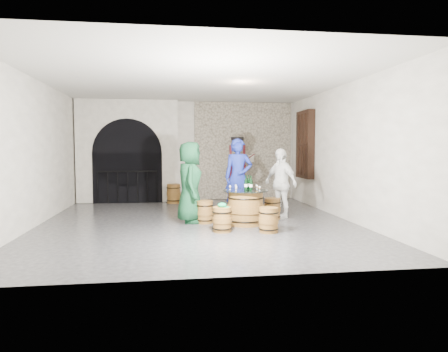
{
  "coord_description": "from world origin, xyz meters",
  "views": [
    {
      "loc": [
        -0.63,
        -9.08,
        1.69
      ],
      "look_at": [
        0.63,
        0.03,
        1.05
      ],
      "focal_mm": 32.0,
      "sensor_mm": 36.0,
      "label": 1
    }
  ],
  "objects": [
    {
      "name": "wall_back",
      "position": [
        0.0,
        4.0,
        1.6
      ],
      "size": [
        8.0,
        0.0,
        8.0
      ],
      "primitive_type": "plane",
      "rotation": [
        1.57,
        0.0,
        0.0
      ],
      "color": "beige",
      "rests_on": "ground"
    },
    {
      "name": "barrel_stool_right",
      "position": [
        1.8,
        0.1,
        0.25
      ],
      "size": [
        0.41,
        0.41,
        0.51
      ],
      "color": "brown",
      "rests_on": "ground"
    },
    {
      "name": "arched_opening",
      "position": [
        -1.9,
        3.74,
        1.58
      ],
      "size": [
        3.1,
        0.6,
        3.19
      ],
      "color": "beige",
      "rests_on": "ground"
    },
    {
      "name": "tasting_glass_c",
      "position": [
        0.88,
        -0.13,
        0.81
      ],
      "size": [
        0.05,
        0.05,
        0.1
      ],
      "primitive_type": null,
      "color": "#A96B20",
      "rests_on": "barrel_table"
    },
    {
      "name": "person_green",
      "position": [
        -0.17,
        -0.04,
        0.92
      ],
      "size": [
        0.62,
        0.92,
        1.84
      ],
      "primitive_type": "imported",
      "rotation": [
        0.0,
        0.0,
        1.54
      ],
      "color": "#103A20",
      "rests_on": "ground"
    },
    {
      "name": "wall_left",
      "position": [
        -3.5,
        0.0,
        1.6
      ],
      "size": [
        0.0,
        8.0,
        8.0
      ],
      "primitive_type": "plane",
      "rotation": [
        1.57,
        0.0,
        1.57
      ],
      "color": "beige",
      "rests_on": "ground"
    },
    {
      "name": "wine_bottle_right",
      "position": [
        1.14,
        -0.29,
        0.9
      ],
      "size": [
        0.08,
        0.08,
        0.32
      ],
      "color": "black",
      "rests_on": "barrel_table"
    },
    {
      "name": "barrel_stool_near_right",
      "position": [
        1.34,
        -1.34,
        0.25
      ],
      "size": [
        0.41,
        0.41,
        0.51
      ],
      "color": "brown",
      "rests_on": "ground"
    },
    {
      "name": "wall_right",
      "position": [
        3.5,
        0.0,
        1.6
      ],
      "size": [
        0.0,
        8.0,
        8.0
      ],
      "primitive_type": "plane",
      "rotation": [
        1.57,
        0.0,
        -1.57
      ],
      "color": "beige",
      "rests_on": "ground"
    },
    {
      "name": "shuttered_window",
      "position": [
        3.38,
        2.4,
        1.8
      ],
      "size": [
        0.23,
        1.1,
        2.0
      ],
      "color": "black",
      "rests_on": "wall_right"
    },
    {
      "name": "tasting_glass_b",
      "position": [
        1.34,
        -0.3,
        0.81
      ],
      "size": [
        0.05,
        0.05,
        0.1
      ],
      "primitive_type": null,
      "color": "#A96B20",
      "rests_on": "barrel_table"
    },
    {
      "name": "wine_bottle_center",
      "position": [
        1.15,
        -0.48,
        0.9
      ],
      "size": [
        0.08,
        0.08,
        0.32
      ],
      "color": "black",
      "rests_on": "barrel_table"
    },
    {
      "name": "wall_front",
      "position": [
        0.0,
        -4.0,
        1.6
      ],
      "size": [
        8.0,
        0.0,
        8.0
      ],
      "primitive_type": "plane",
      "rotation": [
        -1.57,
        0.0,
        0.0
      ],
      "color": "beige",
      "rests_on": "ground"
    },
    {
      "name": "side_barrel",
      "position": [
        -0.5,
        3.26,
        0.29
      ],
      "size": [
        0.44,
        0.44,
        0.59
      ],
      "rotation": [
        0.0,
        0.0,
        0.22
      ],
      "color": "brown",
      "rests_on": "ground"
    },
    {
      "name": "green_cap",
      "position": [
        0.43,
        -1.16,
        0.54
      ],
      "size": [
        0.23,
        0.18,
        0.1
      ],
      "color": "#0B8147",
      "rests_on": "barrel_stool_near_left"
    },
    {
      "name": "tasting_glass_a",
      "position": [
        0.82,
        -0.51,
        0.81
      ],
      "size": [
        0.05,
        0.05,
        0.1
      ],
      "primitive_type": null,
      "color": "#A96B20",
      "rests_on": "barrel_table"
    },
    {
      "name": "person_blue",
      "position": [
        1.09,
        0.75,
        0.97
      ],
      "size": [
        0.72,
        0.49,
        1.93
      ],
      "primitive_type": "imported",
      "rotation": [
        0.0,
        0.0,
        -0.03
      ],
      "color": "navy",
      "rests_on": "ground"
    },
    {
      "name": "control_box",
      "position": [
        2.05,
        3.86,
        1.35
      ],
      "size": [
        0.18,
        0.1,
        0.22
      ],
      "primitive_type": "cube",
      "color": "silver",
      "rests_on": "wall_back"
    },
    {
      "name": "tasting_glass_f",
      "position": [
        0.72,
        -0.31,
        0.81
      ],
      "size": [
        0.05,
        0.05,
        0.1
      ],
      "primitive_type": null,
      "color": "#A96B20",
      "rests_on": "barrel_table"
    },
    {
      "name": "ground",
      "position": [
        0.0,
        0.0,
        0.0
      ],
      "size": [
        8.0,
        8.0,
        0.0
      ],
      "primitive_type": "plane",
      "color": "#2A2A2D",
      "rests_on": "ground"
    },
    {
      "name": "tasting_glass_e",
      "position": [
        1.32,
        -0.61,
        0.81
      ],
      "size": [
        0.05,
        0.05,
        0.1
      ],
      "primitive_type": null,
      "color": "#A96B20",
      "rests_on": "barrel_table"
    },
    {
      "name": "corking_press",
      "position": [
        1.53,
        3.5,
        1.19
      ],
      "size": [
        0.85,
        0.48,
        2.05
      ],
      "rotation": [
        0.0,
        0.0,
        -0.06
      ],
      "color": "#4C0C15",
      "rests_on": "ground"
    },
    {
      "name": "person_white",
      "position": [
        2.04,
        0.28,
        0.84
      ],
      "size": [
        0.84,
        1.06,
        1.69
      ],
      "primitive_type": "imported",
      "rotation": [
        0.0,
        0.0,
        -1.06
      ],
      "color": "white",
      "rests_on": "ground"
    },
    {
      "name": "stone_facing_panel",
      "position": [
        1.8,
        3.94,
        1.6
      ],
      "size": [
        3.2,
        0.12,
        3.18
      ],
      "primitive_type": "cube",
      "color": "#9F947E",
      "rests_on": "ground"
    },
    {
      "name": "wine_bottle_left",
      "position": [
        1.05,
        -0.43,
        0.9
      ],
      "size": [
        0.08,
        0.08,
        0.32
      ],
      "color": "black",
      "rests_on": "barrel_table"
    },
    {
      "name": "barrel_table",
      "position": [
        1.04,
        -0.45,
        0.38
      ],
      "size": [
        0.99,
        0.99,
        0.77
      ],
      "color": "brown",
      "rests_on": "ground"
    },
    {
      "name": "barrel_stool_left",
      "position": [
        0.16,
        -0.15,
        0.25
      ],
      "size": [
        0.41,
        0.41,
        0.51
      ],
      "color": "brown",
      "rests_on": "ground"
    },
    {
      "name": "tasting_glass_d",
      "position": [
        1.34,
        -0.18,
        0.81
      ],
      "size": [
        0.05,
        0.05,
        0.1
      ],
      "primitive_type": null,
      "color": "#A96B20",
      "rests_on": "barrel_table"
    },
    {
      "name": "barrel_stool_far",
      "position": [
        1.08,
        0.48,
        0.25
      ],
      "size": [
        0.41,
        0.41,
        0.51
      ],
      "color": "brown",
      "rests_on": "ground"
    },
    {
      "name": "barrel_stool_near_left",
      "position": [
        0.42,
        -1.16,
        0.25
      ],
      "size": [
        0.41,
        0.41,
        0.51
      ],
      "color": "brown",
      "rests_on": "ground"
    },
    {
      "name": "ceiling",
      "position": [
        0.0,
        0.0,
        3.2
      ],
      "size": [
        8.0,
        8.0,
        0.0
      ],
      "primitive_type": "plane",
      "rotation": [
        3.14,
        0.0,
        0.0
      ],
      "color": "beige",
      "rests_on": "wall_back"
    }
  ]
}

